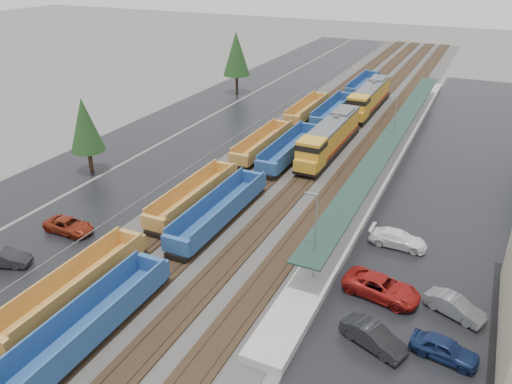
{
  "coord_description": "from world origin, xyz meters",
  "views": [
    {
      "loc": [
        19.29,
        -11.27,
        23.96
      ],
      "look_at": [
        0.02,
        29.54,
        2.0
      ],
      "focal_mm": 35.0,
      "sensor_mm": 36.0,
      "label": 1
    }
  ],
  "objects_px": {
    "parked_car_east_c": "(398,239)",
    "locomotive_lead": "(329,138)",
    "parked_car_east_a": "(373,337)",
    "locomotive_trail": "(369,98)",
    "well_string_blue": "(260,176)",
    "parked_car_east_d": "(445,349)",
    "parked_car_west_c": "(69,226)",
    "parked_car_east_e": "(455,307)",
    "well_string_yellow": "(194,196)",
    "parked_car_west_b": "(4,258)",
    "parked_car_east_b": "(382,287)"
  },
  "relations": [
    {
      "from": "well_string_blue",
      "to": "parked_car_west_c",
      "type": "bearing_deg",
      "value": -125.17
    },
    {
      "from": "well_string_blue",
      "to": "parked_car_west_c",
      "type": "relative_size",
      "value": 21.92
    },
    {
      "from": "well_string_blue",
      "to": "parked_car_east_e",
      "type": "height_order",
      "value": "well_string_blue"
    },
    {
      "from": "parked_car_west_c",
      "to": "parked_car_west_b",
      "type": "bearing_deg",
      "value": 172.64
    },
    {
      "from": "locomotive_lead",
      "to": "parked_car_west_c",
      "type": "bearing_deg",
      "value": -118.54
    },
    {
      "from": "locomotive_lead",
      "to": "parked_car_west_b",
      "type": "xyz_separation_m",
      "value": [
        -16.81,
        -35.75,
        -1.64
      ]
    },
    {
      "from": "parked_car_east_a",
      "to": "parked_car_east_d",
      "type": "height_order",
      "value": "parked_car_east_a"
    },
    {
      "from": "locomotive_lead",
      "to": "locomotive_trail",
      "type": "height_order",
      "value": "same"
    },
    {
      "from": "parked_car_east_e",
      "to": "well_string_yellow",
      "type": "bearing_deg",
      "value": 98.14
    },
    {
      "from": "parked_car_east_d",
      "to": "parked_car_east_c",
      "type": "bearing_deg",
      "value": 32.07
    },
    {
      "from": "well_string_blue",
      "to": "parked_car_east_a",
      "type": "height_order",
      "value": "well_string_blue"
    },
    {
      "from": "parked_car_east_b",
      "to": "parked_car_east_d",
      "type": "height_order",
      "value": "parked_car_east_b"
    },
    {
      "from": "parked_car_east_b",
      "to": "locomotive_lead",
      "type": "bearing_deg",
      "value": 35.99
    },
    {
      "from": "locomotive_lead",
      "to": "locomotive_trail",
      "type": "distance_m",
      "value": 21.0
    },
    {
      "from": "parked_car_east_a",
      "to": "parked_car_west_b",
      "type": "bearing_deg",
      "value": 119.38
    },
    {
      "from": "well_string_yellow",
      "to": "parked_car_east_a",
      "type": "xyz_separation_m",
      "value": [
        21.42,
        -12.22,
        -0.4
      ]
    },
    {
      "from": "parked_car_east_a",
      "to": "locomotive_trail",
      "type": "bearing_deg",
      "value": 36.48
    },
    {
      "from": "parked_car_east_a",
      "to": "parked_car_east_e",
      "type": "bearing_deg",
      "value": -16.8
    },
    {
      "from": "locomotive_trail",
      "to": "parked_car_east_c",
      "type": "distance_m",
      "value": 41.52
    },
    {
      "from": "parked_car_east_e",
      "to": "locomotive_lead",
      "type": "bearing_deg",
      "value": 56.69
    },
    {
      "from": "parked_car_west_b",
      "to": "parked_car_east_d",
      "type": "relative_size",
      "value": 1.0
    },
    {
      "from": "well_string_yellow",
      "to": "parked_car_east_b",
      "type": "distance_m",
      "value": 21.79
    },
    {
      "from": "locomotive_trail",
      "to": "parked_car_east_a",
      "type": "distance_m",
      "value": 54.67
    },
    {
      "from": "locomotive_trail",
      "to": "parked_car_east_e",
      "type": "height_order",
      "value": "locomotive_trail"
    },
    {
      "from": "well_string_blue",
      "to": "parked_car_east_d",
      "type": "distance_m",
      "value": 28.8
    },
    {
      "from": "parked_car_west_c",
      "to": "parked_car_east_d",
      "type": "distance_m",
      "value": 33.82
    },
    {
      "from": "parked_car_west_b",
      "to": "parked_car_east_c",
      "type": "height_order",
      "value": "parked_car_east_c"
    },
    {
      "from": "parked_car_east_d",
      "to": "parked_car_east_e",
      "type": "distance_m",
      "value": 4.8
    },
    {
      "from": "parked_car_east_c",
      "to": "parked_car_east_e",
      "type": "height_order",
      "value": "parked_car_east_c"
    },
    {
      "from": "parked_car_east_c",
      "to": "locomotive_lead",
      "type": "bearing_deg",
      "value": 34.87
    },
    {
      "from": "parked_car_west_c",
      "to": "parked_car_east_a",
      "type": "distance_m",
      "value": 29.47
    },
    {
      "from": "parked_car_east_a",
      "to": "parked_car_west_c",
      "type": "bearing_deg",
      "value": 106.99
    },
    {
      "from": "parked_car_west_c",
      "to": "parked_car_east_c",
      "type": "relative_size",
      "value": 0.97
    },
    {
      "from": "locomotive_lead",
      "to": "parked_car_west_c",
      "type": "xyz_separation_m",
      "value": [
        -15.92,
        -29.27,
        -1.67
      ]
    },
    {
      "from": "well_string_blue",
      "to": "parked_car_east_a",
      "type": "relative_size",
      "value": 23.32
    },
    {
      "from": "parked_car_west_c",
      "to": "parked_car_east_a",
      "type": "bearing_deg",
      "value": -94.77
    },
    {
      "from": "parked_car_west_c",
      "to": "parked_car_east_d",
      "type": "height_order",
      "value": "parked_car_east_d"
    },
    {
      "from": "well_string_blue",
      "to": "parked_car_east_d",
      "type": "relative_size",
      "value": 24.9
    },
    {
      "from": "parked_car_west_c",
      "to": "parked_car_east_d",
      "type": "bearing_deg",
      "value": -92.63
    },
    {
      "from": "parked_car_east_d",
      "to": "parked_car_east_e",
      "type": "xyz_separation_m",
      "value": [
        0.17,
        4.8,
        -0.02
      ]
    },
    {
      "from": "parked_car_east_a",
      "to": "parked_car_east_d",
      "type": "xyz_separation_m",
      "value": [
        4.43,
        0.86,
        -0.02
      ]
    },
    {
      "from": "well_string_blue",
      "to": "parked_car_east_d",
      "type": "bearing_deg",
      "value": -40.64
    },
    {
      "from": "parked_car_east_a",
      "to": "well_string_yellow",
      "type": "bearing_deg",
      "value": 82.56
    },
    {
      "from": "locomotive_trail",
      "to": "well_string_blue",
      "type": "height_order",
      "value": "locomotive_trail"
    },
    {
      "from": "locomotive_lead",
      "to": "parked_car_east_c",
      "type": "xyz_separation_m",
      "value": [
        12.47,
        -18.57,
        -1.62
      ]
    },
    {
      "from": "parked_car_east_e",
      "to": "parked_car_east_c",
      "type": "bearing_deg",
      "value": 57.96
    },
    {
      "from": "locomotive_trail",
      "to": "well_string_blue",
      "type": "relative_size",
      "value": 0.18
    },
    {
      "from": "locomotive_lead",
      "to": "parked_car_east_a",
      "type": "xyz_separation_m",
      "value": [
        13.42,
        -31.97,
        -1.59
      ]
    },
    {
      "from": "well_string_yellow",
      "to": "parked_car_west_b",
      "type": "distance_m",
      "value": 18.27
    },
    {
      "from": "well_string_yellow",
      "to": "well_string_blue",
      "type": "distance_m",
      "value": 8.41
    }
  ]
}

